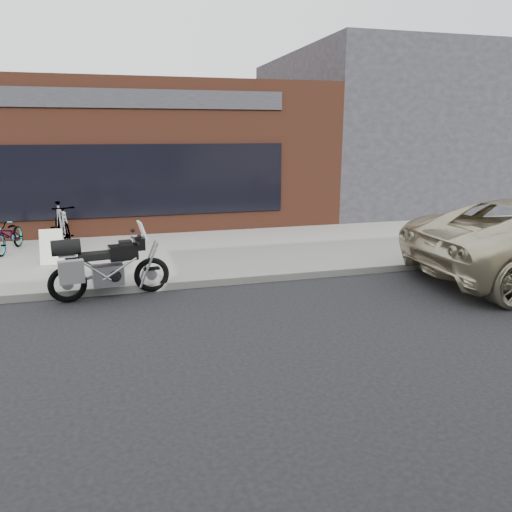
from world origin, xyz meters
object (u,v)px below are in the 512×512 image
motorcycle (102,267)px  sandwich_sign (52,246)px  bicycle_rear (62,224)px  bicycle_front (9,235)px

motorcycle → sandwich_sign: motorcycle is taller
motorcycle → bicycle_rear: (-1.07, 4.19, 0.10)m
bicycle_rear → sandwich_sign: size_ratio=2.40×
motorcycle → bicycle_front: 4.49m
sandwich_sign → bicycle_front: bearing=131.0°
bicycle_front → sandwich_sign: 1.87m
bicycle_front → sandwich_sign: bicycle_front is taller
bicycle_rear → sandwich_sign: bicycle_rear is taller
bicycle_rear → bicycle_front: bearing=179.5°
bicycle_front → bicycle_rear: size_ratio=0.85×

